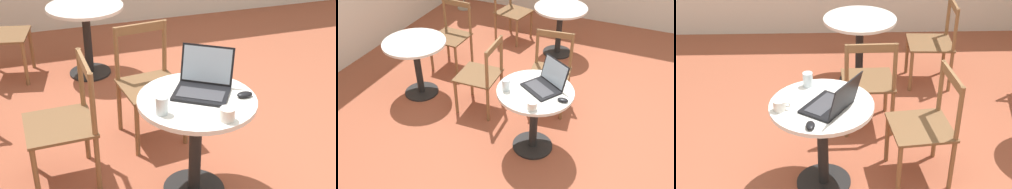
# 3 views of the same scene
# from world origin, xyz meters

# --- Properties ---
(cafe_table_near) EXTENTS (0.73, 0.73, 0.71)m
(cafe_table_near) POSITION_xyz_m (-0.20, 0.26, 0.54)
(cafe_table_near) COLOR black
(cafe_table_near) RESTS_ON ground_plane
(cafe_table_far) EXTENTS (0.73, 0.73, 0.71)m
(cafe_table_far) POSITION_xyz_m (0.17, 1.88, 0.54)
(cafe_table_far) COLOR black
(cafe_table_far) RESTS_ON ground_plane
(chair_near_right) EXTENTS (0.49, 0.49, 0.88)m
(chair_near_right) POSITION_xyz_m (0.58, 0.35, 0.45)
(chair_near_right) COLOR brown
(chair_near_right) RESTS_ON ground_plane
(chair_far_front) EXTENTS (0.46, 0.46, 0.88)m
(chair_far_front) POSITION_xyz_m (0.19, 1.03, 0.45)
(chair_far_front) COLOR brown
(chair_far_front) RESTS_ON ground_plane
(chair_far_right) EXTENTS (0.47, 0.47, 0.88)m
(chair_far_right) POSITION_xyz_m (0.93, 1.85, 0.45)
(chair_far_right) COLOR brown
(chair_far_right) RESTS_ON ground_plane
(laptop) EXTENTS (0.44, 0.45, 0.26)m
(laptop) POSITION_xyz_m (-0.12, 0.19, 0.76)
(laptop) COLOR black
(laptop) RESTS_ON cafe_table_near
(mouse) EXTENTS (0.06, 0.10, 0.03)m
(mouse) POSITION_xyz_m (-0.26, -0.02, 0.73)
(mouse) COLOR black
(mouse) RESTS_ON cafe_table_near
(mug) EXTENTS (0.12, 0.09, 0.08)m
(mug) POSITION_xyz_m (-0.48, 0.19, 0.75)
(mug) COLOR silver
(mug) RESTS_ON cafe_table_near
(drinking_glass) EXTENTS (0.07, 0.07, 0.11)m
(drinking_glass) POSITION_xyz_m (-0.30, 0.52, 0.77)
(drinking_glass) COLOR silver
(drinking_glass) RESTS_ON cafe_table_near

